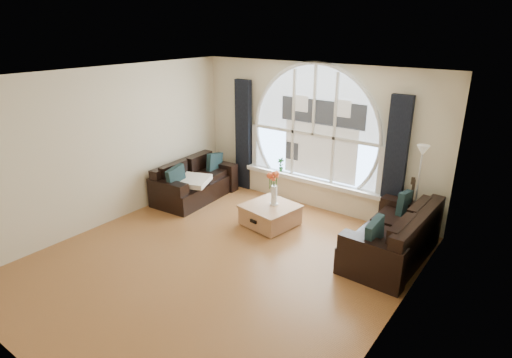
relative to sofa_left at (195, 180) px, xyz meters
name	(u,v)px	position (x,y,z in m)	size (l,w,h in m)	color
ground	(220,262)	(2.01, -1.56, -0.40)	(5.00, 5.50, 0.01)	brown
ceiling	(214,77)	(2.01, -1.56, 2.30)	(5.00, 5.50, 0.01)	silver
wall_back	(314,137)	(2.01, 1.19, 0.95)	(5.00, 0.01, 2.70)	beige
wall_front	(13,262)	(2.01, -4.31, 0.95)	(5.00, 0.01, 2.70)	beige
wall_left	(108,147)	(-0.49, -1.56, 0.95)	(0.01, 5.50, 2.70)	beige
wall_right	(396,225)	(4.51, -1.56, 0.95)	(0.01, 5.50, 2.70)	beige
attic_slope	(378,128)	(4.21, -1.56, 1.95)	(0.92, 5.50, 0.72)	silver
arched_window	(314,122)	(2.01, 1.16, 1.23)	(2.60, 0.06, 2.15)	silver
window_sill	(310,180)	(2.01, 1.09, 0.11)	(2.90, 0.22, 0.08)	white
window_frame	(314,123)	(2.01, 1.13, 1.23)	(2.76, 0.08, 2.15)	white
neighbor_house	(321,130)	(2.16, 1.15, 1.10)	(1.70, 0.02, 1.50)	silver
curtain_left	(244,136)	(0.41, 1.07, 0.75)	(0.35, 0.12, 2.30)	black
curtain_right	(395,164)	(3.61, 1.07, 0.75)	(0.35, 0.12, 2.30)	black
sofa_left	(195,180)	(0.00, 0.00, 0.00)	(0.84, 1.69, 0.75)	black
sofa_right	(392,234)	(4.00, 0.06, 0.00)	(0.92, 1.84, 0.82)	black
coffee_chest	(270,214)	(1.91, -0.10, -0.19)	(0.84, 0.84, 0.41)	#A77550
throw_blanket	(194,181)	(0.22, -0.25, 0.10)	(0.55, 0.55, 0.10)	silver
vase_flowers	(274,184)	(1.94, -0.03, 0.36)	(0.24, 0.24, 0.70)	white
floor_lamp	(417,194)	(4.07, 0.86, 0.40)	(0.24, 0.24, 1.60)	#B2B2B2
guitar	(411,206)	(3.99, 0.97, 0.13)	(0.36, 0.24, 1.06)	brown
potted_plant	(281,165)	(1.34, 1.09, 0.29)	(0.15, 0.10, 0.28)	#1E6023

